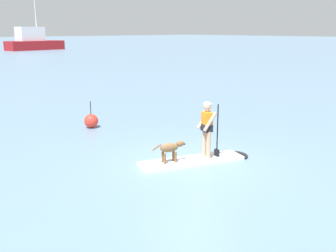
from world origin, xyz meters
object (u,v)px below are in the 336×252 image
person_paddler (207,126)px  dog (171,148)px  moored_boat_far_port (33,41)px  marker_buoy (91,121)px  paddleboard (198,160)px

person_paddler → dog: size_ratio=1.70×
moored_boat_far_port → person_paddler: bearing=-109.8°
person_paddler → moored_boat_far_port: moored_boat_far_port is taller
marker_buoy → paddleboard: bearing=-88.6°
person_paddler → marker_buoy: bearing=93.9°
person_paddler → dog: (-1.06, 0.38, -0.54)m
dog → marker_buoy: bearing=82.8°
moored_boat_far_port → marker_buoy: 63.68m
paddleboard → marker_buoy: 5.62m
marker_buoy → moored_boat_far_port: bearing=68.2°
dog → paddleboard: bearing=-19.7°
paddleboard → moored_boat_far_port: (23.55, 64.70, 1.50)m
paddleboard → moored_boat_far_port: 68.87m
paddleboard → person_paddler: 1.03m
dog → marker_buoy: 5.37m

